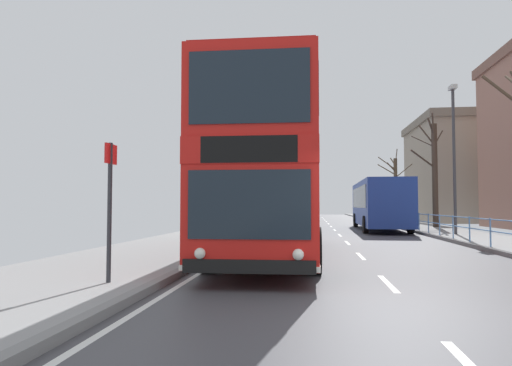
% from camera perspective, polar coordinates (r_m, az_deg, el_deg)
% --- Properties ---
extents(ground, '(15.80, 140.00, 0.20)m').
position_cam_1_polar(ground, '(6.75, 13.69, -15.39)').
color(ground, '#444449').
extents(double_decker_bus_main, '(2.75, 11.28, 4.58)m').
position_cam_1_polar(double_decker_bus_main, '(13.53, 1.98, 0.90)').
color(double_decker_bus_main, red).
rests_on(double_decker_bus_main, ground).
extents(background_bus_far_lane, '(2.82, 11.00, 2.96)m').
position_cam_1_polar(background_bus_far_lane, '(29.13, 15.16, -2.51)').
color(background_bus_far_lane, navy).
rests_on(background_bus_far_lane, ground).
extents(pedestrian_railing_far_kerb, '(0.05, 25.91, 0.96)m').
position_cam_1_polar(pedestrian_railing_far_kerb, '(19.86, 24.28, -4.67)').
color(pedestrian_railing_far_kerb, '#598CC6').
rests_on(pedestrian_railing_far_kerb, ground).
extents(bus_stop_sign_near, '(0.08, 0.44, 2.51)m').
position_cam_1_polar(bus_stop_sign_near, '(8.61, -17.85, -1.51)').
color(bus_stop_sign_near, '#2D2D33').
rests_on(bus_stop_sign_near, ground).
extents(street_lamp_far_side, '(0.28, 0.60, 7.23)m').
position_cam_1_polar(street_lamp_far_side, '(24.11, 23.56, 4.18)').
color(street_lamp_far_side, '#38383D').
rests_on(street_lamp_far_side, ground).
extents(bare_tree_far_00, '(2.41, 1.83, 7.22)m').
position_cam_1_polar(bare_tree_far_00, '(31.33, 21.44, 1.40)').
color(bare_tree_far_00, '#423328').
rests_on(bare_tree_far_00, ground).
extents(bare_tree_far_02, '(2.60, 2.99, 6.36)m').
position_cam_1_polar(bare_tree_far_02, '(42.55, 17.08, -0.41)').
color(bare_tree_far_02, '#4C3D2D').
rests_on(bare_tree_far_02, ground).
extents(background_building_01, '(10.91, 11.86, 9.60)m').
position_cam_1_polar(background_building_01, '(47.32, 25.71, 1.47)').
color(background_building_01, gray).
rests_on(background_building_01, ground).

